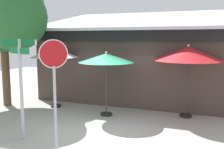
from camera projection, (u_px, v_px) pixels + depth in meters
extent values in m
cube|color=#9E9B93|center=(100.00, 132.00, 8.01)|extent=(28.00, 28.00, 0.10)
cube|color=#473833|center=(139.00, 62.00, 12.88)|extent=(8.33, 5.32, 3.31)
cube|color=silver|center=(139.00, 19.00, 12.45)|extent=(8.83, 5.94, 1.22)
cube|color=black|center=(122.00, 35.00, 10.18)|extent=(7.73, 0.16, 0.44)
cylinder|color=#A8AAB2|center=(21.00, 91.00, 7.10)|extent=(0.09, 0.09, 2.83)
cube|color=#116B38|center=(19.00, 43.00, 6.91)|extent=(0.37, 0.90, 0.16)
cube|color=#116B38|center=(19.00, 51.00, 6.94)|extent=(0.90, 0.37, 0.16)
cube|color=white|center=(36.00, 42.00, 7.29)|extent=(0.05, 0.07, 0.16)
cylinder|color=#A8AAB2|center=(55.00, 109.00, 6.46)|extent=(0.07, 0.07, 2.17)
cylinder|color=white|center=(54.00, 54.00, 6.26)|extent=(0.54, 0.48, 0.71)
cylinder|color=red|center=(54.00, 54.00, 6.26)|extent=(0.51, 0.46, 0.66)
cylinder|color=black|center=(56.00, 106.00, 10.76)|extent=(0.44, 0.44, 0.08)
cylinder|color=#333335|center=(55.00, 82.00, 10.62)|extent=(0.05, 0.05, 2.13)
cone|color=white|center=(54.00, 52.00, 10.45)|extent=(1.91, 1.91, 0.40)
sphere|color=silver|center=(54.00, 47.00, 10.42)|extent=(0.08, 0.08, 0.08)
cylinder|color=black|center=(106.00, 114.00, 9.57)|extent=(0.44, 0.44, 0.08)
cylinder|color=#333335|center=(106.00, 89.00, 9.44)|extent=(0.05, 0.05, 2.03)
cone|color=#1E724C|center=(106.00, 58.00, 9.28)|extent=(2.02, 2.02, 0.32)
sphere|color=silver|center=(106.00, 53.00, 9.25)|extent=(0.08, 0.08, 0.08)
cylinder|color=black|center=(186.00, 116.00, 9.39)|extent=(0.44, 0.44, 0.08)
cylinder|color=#333335|center=(187.00, 88.00, 9.24)|extent=(0.05, 0.05, 2.12)
cone|color=#B21E23|center=(188.00, 53.00, 9.07)|extent=(2.46, 2.46, 0.50)
sphere|color=silver|center=(188.00, 46.00, 9.03)|extent=(0.08, 0.08, 0.08)
cylinder|color=brown|center=(6.00, 74.00, 10.86)|extent=(0.32, 0.32, 2.70)
sphere|color=#1E4C23|center=(2.00, 10.00, 10.50)|extent=(3.44, 3.44, 3.44)
sphere|color=#28602D|center=(14.00, 17.00, 9.82)|extent=(2.55, 2.55, 2.55)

